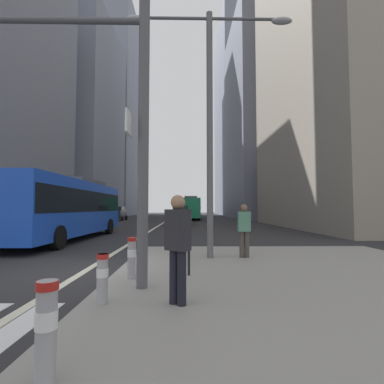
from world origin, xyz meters
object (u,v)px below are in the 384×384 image
(car_oncoming_mid, at_px, (118,213))
(pedestrian_walking, at_px, (244,228))
(bollard_right, at_px, (132,256))
(bollard_left, at_px, (102,276))
(city_bus_red_receding, at_px, (190,207))
(car_receding_near, at_px, (180,215))
(street_lamp_post, at_px, (210,98))
(city_bus_blue_oncoming, at_px, (68,206))
(city_bus_red_distant, at_px, (192,208))
(traffic_signal_gantry, at_px, (30,87))
(pedestrian_waiting, at_px, (178,243))
(bollard_front, at_px, (46,326))

(car_oncoming_mid, relative_size, pedestrian_walking, 2.41)
(bollard_right, bearing_deg, bollard_left, -95.75)
(city_bus_red_receding, relative_size, car_receding_near, 2.48)
(street_lamp_post, distance_m, bollard_left, 6.67)
(city_bus_blue_oncoming, distance_m, car_oncoming_mid, 24.57)
(car_oncoming_mid, distance_m, bollard_left, 35.98)
(city_bus_red_distant, relative_size, pedestrian_walking, 6.46)
(bollard_left, xyz_separation_m, pedestrian_walking, (3.20, 4.26, 0.48))
(traffic_signal_gantry, distance_m, bollard_left, 4.07)
(pedestrian_walking, bearing_deg, city_bus_red_receding, 92.17)
(car_oncoming_mid, distance_m, pedestrian_walking, 32.83)
(car_oncoming_mid, relative_size, bollard_right, 4.47)
(car_oncoming_mid, bearing_deg, street_lamp_post, -71.31)
(bollard_right, height_order, pedestrian_waiting, pedestrian_waiting)
(bollard_front, distance_m, bollard_left, 2.13)
(bollard_front, height_order, bollard_left, bollard_front)
(car_oncoming_mid, height_order, pedestrian_walking, car_oncoming_mid)
(pedestrian_waiting, height_order, pedestrian_walking, pedestrian_waiting)
(street_lamp_post, relative_size, pedestrian_waiting, 4.51)
(city_bus_red_distant, height_order, pedestrian_walking, city_bus_red_distant)
(car_oncoming_mid, relative_size, bollard_left, 5.03)
(bollard_front, height_order, pedestrian_waiting, pedestrian_waiting)
(city_bus_red_distant, height_order, traffic_signal_gantry, traffic_signal_gantry)
(street_lamp_post, distance_m, pedestrian_waiting, 6.05)
(bollard_front, relative_size, bollard_left, 1.12)
(car_oncoming_mid, xyz_separation_m, street_lamp_post, (10.41, -30.76, 4.29))
(city_bus_red_receding, xyz_separation_m, bollard_right, (-1.74, -36.73, -1.18))
(bollard_right, bearing_deg, pedestrian_walking, 41.00)
(city_bus_blue_oncoming, bearing_deg, street_lamp_post, -41.93)
(city_bus_red_receding, distance_m, traffic_signal_gantry, 37.71)
(city_bus_red_receding, relative_size, bollard_front, 12.38)
(bollard_front, bearing_deg, car_receding_near, 88.72)
(traffic_signal_gantry, height_order, bollard_left, traffic_signal_gantry)
(city_bus_blue_oncoming, height_order, pedestrian_waiting, city_bus_blue_oncoming)
(bollard_right, distance_m, pedestrian_waiting, 2.06)
(city_bus_red_receding, xyz_separation_m, street_lamp_post, (0.21, -34.10, 3.45))
(car_receding_near, relative_size, bollard_left, 5.61)
(city_bus_red_distant, height_order, bollard_left, city_bus_red_distant)
(car_receding_near, bearing_deg, pedestrian_waiting, -88.75)
(bollard_front, bearing_deg, traffic_signal_gantry, 122.44)
(traffic_signal_gantry, relative_size, bollard_front, 7.54)
(street_lamp_post, bearing_deg, car_receding_near, 94.06)
(city_bus_red_distant, bearing_deg, pedestrian_walking, -89.11)
(car_oncoming_mid, height_order, bollard_front, car_oncoming_mid)
(traffic_signal_gantry, bearing_deg, bollard_left, -26.45)
(city_bus_red_distant, height_order, street_lamp_post, street_lamp_post)
(city_bus_blue_oncoming, height_order, city_bus_red_receding, same)
(bollard_left, bearing_deg, traffic_signal_gantry, 153.55)
(bollard_front, xyz_separation_m, bollard_right, (0.03, 3.75, 0.00))
(car_receding_near, relative_size, bollard_front, 5.00)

